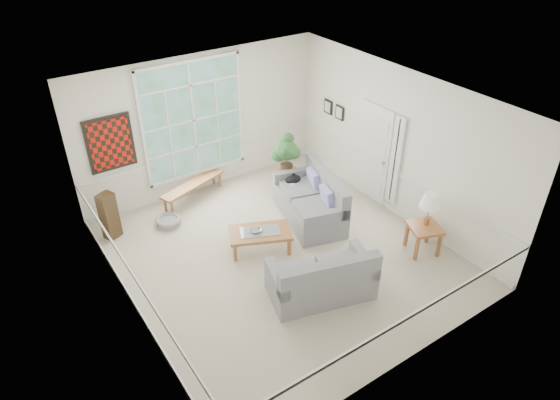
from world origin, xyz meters
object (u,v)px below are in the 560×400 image
(coffee_table, at_px, (261,241))
(end_table, at_px, (288,182))
(loveseat_front, at_px, (321,272))
(loveseat_right, at_px, (309,198))
(side_table, at_px, (423,239))

(coffee_table, bearing_deg, end_table, 65.48)
(loveseat_front, xyz_separation_m, end_table, (1.38, 2.92, -0.20))
(loveseat_front, bearing_deg, loveseat_right, 74.10)
(loveseat_front, height_order, side_table, loveseat_front)
(loveseat_front, bearing_deg, end_table, 80.56)
(coffee_table, xyz_separation_m, end_table, (1.58, 1.38, 0.04))
(loveseat_right, bearing_deg, side_table, -46.25)
(coffee_table, height_order, side_table, side_table)
(loveseat_right, bearing_deg, coffee_table, -151.34)
(loveseat_right, height_order, coffee_table, loveseat_right)
(side_table, bearing_deg, end_table, 106.02)
(end_table, height_order, side_table, side_table)
(loveseat_front, xyz_separation_m, coffee_table, (-0.21, 1.54, -0.24))
(end_table, bearing_deg, coffee_table, -138.94)
(side_table, bearing_deg, coffee_table, 145.50)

